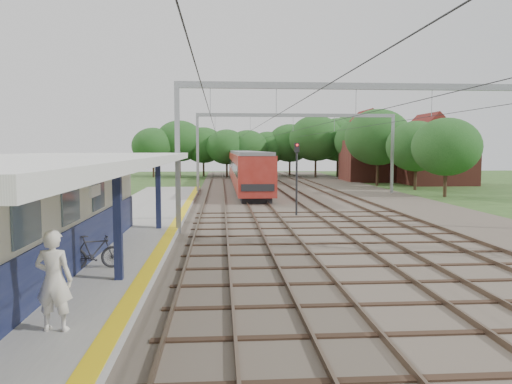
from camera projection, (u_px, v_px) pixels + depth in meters
name	position (u px, v px, depth m)	size (l,w,h in m)	color
ballast_bed	(312.00, 200.00, 38.48)	(18.00, 90.00, 0.10)	#473D33
platform	(119.00, 236.00, 21.75)	(5.00, 52.00, 0.35)	gray
yellow_stripe	(171.00, 231.00, 21.90)	(0.45, 52.00, 0.01)	yellow
station_building	(21.00, 215.00, 14.54)	(3.41, 18.00, 3.40)	beige
canopy	(46.00, 161.00, 13.48)	(6.40, 20.00, 3.44)	#111738
rail_tracks	(280.00, 198.00, 38.29)	(11.80, 88.00, 0.15)	brown
catenary_system	(317.00, 126.00, 33.27)	(17.22, 88.00, 7.00)	gray
tree_band	(273.00, 141.00, 65.00)	(31.72, 30.88, 8.82)	#382619
house_near	(437.00, 158.00, 55.33)	(7.00, 6.12, 7.89)	brown
house_far	(377.00, 155.00, 60.91)	(8.00, 6.12, 8.66)	brown
person	(54.00, 280.00, 9.91)	(0.75, 0.49, 2.05)	white
bicycle	(94.00, 252.00, 15.02)	(0.49, 1.74, 1.05)	black
train	(245.00, 168.00, 51.38)	(2.76, 34.37, 3.64)	black
signal_post	(297.00, 171.00, 28.88)	(0.31, 0.27, 4.32)	black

